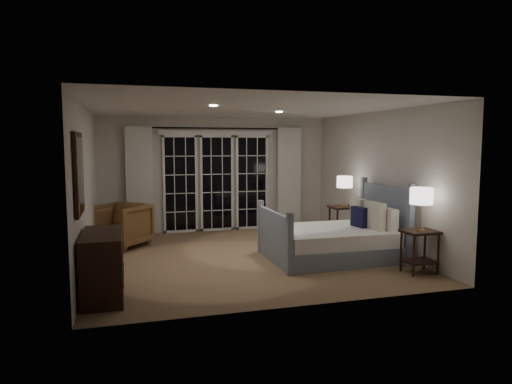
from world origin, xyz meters
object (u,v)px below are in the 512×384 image
object	(u,v)px
dresser	(103,265)
lamp_left	(422,196)
armchair	(121,225)
nightstand_left	(420,245)
bed	(335,240)
nightstand_right	(344,218)
lamp_right	(345,182)

from	to	relation	value
dresser	lamp_left	bearing A→B (deg)	-2.20
armchair	lamp_left	bearing A→B (deg)	4.76
nightstand_left	lamp_left	bearing A→B (deg)	180.00
bed	armchair	world-z (taller)	bed
nightstand_right	bed	bearing A→B (deg)	-123.04
nightstand_left	lamp_right	distance (m)	2.43
nightstand_right	lamp_right	xyz separation A→B (m)	(-0.00, -0.00, 0.70)
lamp_left	armchair	world-z (taller)	lamp_left
nightstand_left	armchair	world-z (taller)	armchair
nightstand_left	nightstand_right	bearing A→B (deg)	91.48
nightstand_right	dresser	xyz separation A→B (m)	(-4.40, -2.15, -0.06)
nightstand_right	dresser	size ratio (longest dim) A/B	0.61
bed	lamp_left	size ratio (longest dim) A/B	3.28
lamp_left	bed	bearing A→B (deg)	124.69
dresser	nightstand_left	bearing A→B (deg)	-2.20
nightstand_left	nightstand_right	size ratio (longest dim) A/B	0.91
bed	lamp_right	xyz separation A→B (m)	(0.75, 1.15, 0.86)
bed	nightstand_right	bearing A→B (deg)	56.96
bed	lamp_left	bearing A→B (deg)	-55.31
nightstand_left	armchair	bearing A→B (deg)	144.73
lamp_right	dresser	world-z (taller)	lamp_right
nightstand_left	nightstand_right	world-z (taller)	nightstand_right
bed	nightstand_right	distance (m)	1.38
armchair	nightstand_left	bearing A→B (deg)	4.76
armchair	bed	bearing A→B (deg)	11.87
lamp_right	dresser	bearing A→B (deg)	-154.00
armchair	nightstand_right	bearing A→B (deg)	30.54
lamp_left	lamp_right	distance (m)	2.32
dresser	nightstand_right	bearing A→B (deg)	26.00
bed	nightstand_left	size ratio (longest dim) A/B	3.25
nightstand_left	nightstand_right	xyz separation A→B (m)	(-0.06, 2.32, 0.04)
nightstand_left	armchair	distance (m)	5.23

